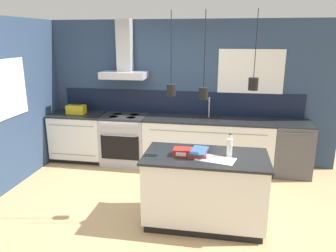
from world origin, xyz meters
TOP-DOWN VIEW (x-y plane):
  - ground_plane at (0.00, 0.00)m, footprint 16.00×16.00m
  - wall_back at (-0.06, 2.00)m, footprint 5.60×2.24m
  - wall_left at (-2.43, 0.70)m, footprint 0.08×3.80m
  - counter_run_left at (-1.87, 1.69)m, footprint 1.01×0.64m
  - counter_run_sink at (0.56, 1.69)m, footprint 2.26×0.64m
  - oven_range at (-0.97, 1.69)m, footprint 0.81×0.66m
  - dishwasher at (1.99, 1.69)m, footprint 0.62×0.65m
  - kitchen_island at (0.63, -0.11)m, footprint 1.52×0.81m
  - bottle_on_island at (0.91, -0.10)m, footprint 0.07×0.07m
  - book_stack at (0.54, -0.11)m, footprint 0.24×0.35m
  - red_supply_box at (0.34, -0.16)m, footprint 0.21×0.18m
  - paper_pile at (0.75, -0.23)m, footprint 0.50×0.35m
  - yellow_toolbox at (-1.90, 1.69)m, footprint 0.34×0.18m

SIDE VIEW (x-z plane):
  - ground_plane at x=0.00m, z-range 0.00..0.00m
  - oven_range at x=-0.97m, z-range 0.00..0.91m
  - dishwasher at x=1.99m, z-range 0.00..0.91m
  - kitchen_island at x=0.63m, z-range 0.00..0.91m
  - counter_run_left at x=-1.87m, z-range 0.01..0.92m
  - counter_run_sink at x=0.56m, z-range -0.17..1.10m
  - paper_pile at x=0.75m, z-range 0.91..0.92m
  - book_stack at x=0.54m, z-range 0.91..0.98m
  - red_supply_box at x=0.34m, z-range 0.91..1.00m
  - yellow_toolbox at x=-1.90m, z-range 0.90..1.09m
  - bottle_on_island at x=0.91m, z-range 0.88..1.17m
  - wall_left at x=-2.43m, z-range 0.00..2.60m
  - wall_back at x=-0.06m, z-range 0.06..2.66m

